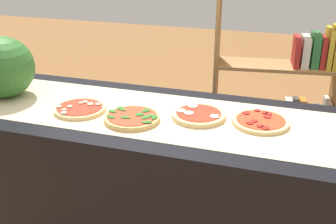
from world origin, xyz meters
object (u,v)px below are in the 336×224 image
object	(u,v)px
pizza_mozzarella_2	(198,115)
pizza_pepperoni_3	(260,121)
bookshelf	(287,110)
pizza_spinach_1	(132,118)
pizza_mushroom_0	(80,109)
watermelon	(3,67)

from	to	relation	value
pizza_mozzarella_2	pizza_pepperoni_3	size ratio (longest dim) A/B	0.97
pizza_pepperoni_3	bookshelf	distance (m)	0.94
pizza_spinach_1	pizza_pepperoni_3	size ratio (longest dim) A/B	1.00
pizza_mushroom_0	pizza_mozzarella_2	size ratio (longest dim) A/B	0.99
pizza_pepperoni_3	watermelon	distance (m)	1.23
pizza_pepperoni_3	bookshelf	bearing A→B (deg)	83.75
pizza_mushroom_0	pizza_pepperoni_3	distance (m)	0.80
pizza_mushroom_0	pizza_spinach_1	size ratio (longest dim) A/B	0.96
pizza_spinach_1	bookshelf	size ratio (longest dim) A/B	0.18
pizza_mushroom_0	watermelon	bearing A→B (deg)	171.82
pizza_mushroom_0	pizza_mozzarella_2	world-z (taller)	pizza_mozzarella_2
pizza_mushroom_0	watermelon	size ratio (longest dim) A/B	0.78
pizza_mushroom_0	bookshelf	world-z (taller)	bookshelf
pizza_mushroom_0	bookshelf	distance (m)	1.37
pizza_mushroom_0	watermelon	xyz separation A→B (m)	(-0.43, 0.06, 0.14)
pizza_mushroom_0	pizza_spinach_1	world-z (taller)	pizza_spinach_1
pizza_mozzarella_2	watermelon	distance (m)	0.97
pizza_spinach_1	pizza_pepperoni_3	world-z (taller)	pizza_spinach_1
pizza_mozzarella_2	pizza_pepperoni_3	xyz separation A→B (m)	(0.26, 0.02, -0.00)
watermelon	bookshelf	bearing A→B (deg)	35.25
pizza_spinach_1	pizza_mozzarella_2	world-z (taller)	same
pizza_pepperoni_3	watermelon	size ratio (longest dim) A/B	0.81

